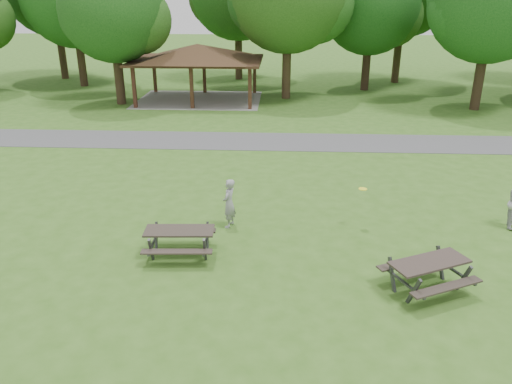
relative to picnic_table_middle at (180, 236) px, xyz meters
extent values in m
plane|color=#35611B|center=(1.07, -2.26, -0.62)|extent=(160.00, 160.00, 0.00)
cube|color=#48484A|center=(1.07, 11.74, -0.61)|extent=(120.00, 3.20, 0.02)
cube|color=#381D14|center=(-6.63, 19.04, 0.68)|extent=(0.22, 0.22, 2.60)
cube|color=#3B2415|center=(-6.63, 24.44, 0.68)|extent=(0.22, 0.22, 2.60)
cube|color=#382014|center=(-2.93, 19.04, 0.68)|extent=(0.22, 0.22, 2.60)
cube|color=#3B2515|center=(-2.93, 24.44, 0.68)|extent=(0.22, 0.22, 2.60)
cube|color=#392014|center=(0.77, 19.04, 0.68)|extent=(0.22, 0.22, 2.60)
cube|color=#3A2615|center=(0.77, 24.44, 0.68)|extent=(0.22, 0.22, 2.60)
cube|color=#352115|center=(-2.93, 21.74, 2.06)|extent=(8.60, 6.60, 0.16)
pyramid|color=#362315|center=(-2.93, 21.74, 2.64)|extent=(7.01, 7.01, 1.00)
cube|color=gray|center=(-2.93, 21.74, -0.60)|extent=(8.40, 6.40, 0.03)
cylinder|color=black|center=(-12.93, 26.74, 1.31)|extent=(0.60, 0.60, 3.85)
sphere|color=#164112|center=(-11.18, 27.04, 5.38)|extent=(5.07, 5.07, 5.07)
sphere|color=#154814|center=(-14.49, 26.54, 5.57)|extent=(4.68, 4.68, 4.68)
cylinder|color=black|center=(-7.93, 20.24, 1.13)|extent=(0.60, 0.60, 3.50)
sphere|color=#154413|center=(-7.93, 20.24, 5.36)|extent=(6.60, 6.60, 6.60)
sphere|color=#1D4B15|center=(-6.45, 20.54, 4.70)|extent=(4.29, 4.29, 4.29)
sphere|color=#144012|center=(-9.25, 20.04, 4.86)|extent=(3.96, 3.96, 3.96)
cylinder|color=#322416|center=(3.07, 22.74, 1.39)|extent=(0.60, 0.60, 4.02)
sphere|color=#1A4C15|center=(4.87, 23.04, 5.61)|extent=(5.20, 5.20, 5.20)
sphere|color=#134413|center=(1.47, 22.54, 5.81)|extent=(4.80, 4.80, 4.80)
cylinder|color=black|center=(9.07, 26.24, 1.10)|extent=(0.60, 0.60, 3.43)
sphere|color=#134414|center=(9.07, 26.24, 5.44)|extent=(7.00, 7.00, 7.00)
sphere|color=#1D4714|center=(10.64, 26.54, 4.74)|extent=(4.55, 4.55, 4.55)
sphere|color=#1F4D16|center=(7.67, 26.04, 4.91)|extent=(4.20, 4.20, 4.20)
cylinder|color=black|center=(15.07, 19.74, 1.27)|extent=(0.60, 0.60, 3.78)
sphere|color=#144815|center=(15.07, 19.74, 5.94)|extent=(7.40, 7.40, 7.40)
sphere|color=#154A15|center=(13.59, 19.54, 5.38)|extent=(4.44, 4.44, 4.44)
cylinder|color=#322116|center=(-15.93, 30.24, 1.57)|extent=(0.60, 0.60, 4.38)
cylinder|color=#312115|center=(-0.93, 30.74, 1.45)|extent=(0.60, 0.60, 4.13)
sphere|color=#1A4814|center=(0.87, 31.04, 5.71)|extent=(5.20, 5.20, 5.20)
cylinder|color=#312315|center=(12.07, 29.74, 1.66)|extent=(0.60, 0.60, 4.55)
cube|color=#2E2621|center=(0.00, 0.00, 0.17)|extent=(1.98, 0.87, 0.05)
cube|color=#312823|center=(0.04, -0.64, -0.15)|extent=(1.95, 0.38, 0.04)
cube|color=#29231E|center=(-0.04, 0.64, -0.15)|extent=(1.95, 0.38, 0.04)
cube|color=#3B3B3E|center=(-0.72, -0.45, -0.23)|extent=(0.09, 0.41, 0.84)
cube|color=#39393B|center=(-0.77, 0.36, -0.23)|extent=(0.09, 0.41, 0.84)
cube|color=#434346|center=(-0.74, -0.04, -0.19)|extent=(0.15, 1.58, 0.05)
cube|color=#3D3D3F|center=(0.77, -0.36, -0.23)|extent=(0.09, 0.41, 0.84)
cube|color=#39393C|center=(0.72, 0.45, -0.23)|extent=(0.09, 0.41, 0.84)
cube|color=#3A3B3D|center=(0.74, 0.04, -0.19)|extent=(0.15, 1.58, 0.05)
cube|color=#302723|center=(6.54, -1.45, 0.19)|extent=(2.14, 1.58, 0.05)
cube|color=#2D2620|center=(6.83, -2.05, -0.14)|extent=(1.92, 1.12, 0.04)
cube|color=#302822|center=(6.26, -0.86, -0.14)|extent=(1.92, 1.12, 0.04)
cube|color=#38383A|center=(6.03, -2.16, -0.21)|extent=(0.24, 0.41, 0.87)
cube|color=#424345|center=(5.67, -1.41, -0.21)|extent=(0.24, 0.41, 0.87)
cube|color=#3C3C3E|center=(5.85, -1.79, -0.18)|extent=(0.76, 1.49, 0.05)
cube|color=#414144|center=(7.42, -1.50, -0.21)|extent=(0.24, 0.41, 0.87)
cube|color=#3C3C3E|center=(7.06, -0.75, -0.21)|extent=(0.24, 0.41, 0.87)
cube|color=#3C3C3E|center=(7.24, -1.12, -0.18)|extent=(0.76, 1.49, 0.05)
cylinder|color=yellow|center=(5.39, 2.17, 0.68)|extent=(0.28, 0.28, 0.02)
imported|color=gray|center=(1.20, 1.97, 0.18)|extent=(0.53, 0.67, 1.61)
camera|label=1|loc=(2.82, -12.44, 6.43)|focal=35.00mm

